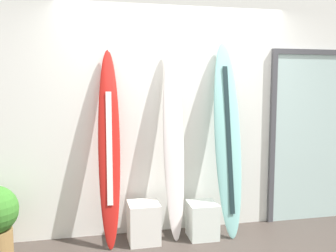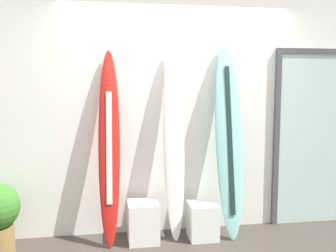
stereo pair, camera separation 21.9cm
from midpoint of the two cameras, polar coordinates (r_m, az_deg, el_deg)
name	(u,v)px [view 2 (the right image)]	position (r m, az deg, el deg)	size (l,w,h in m)	color
wall_back	(175,107)	(4.20, 2.61, 3.00)	(7.20, 0.20, 2.80)	white
surfboard_crimson	(109,147)	(3.83, -7.43, -3.30)	(0.25, 0.43, 2.01)	red
surfboard_ivory	(174,145)	(3.94, 2.51, -2.90)	(0.22, 0.34, 2.07)	silver
surfboard_seafoam	(229,140)	(4.06, 10.90, -2.09)	(0.31, 0.44, 2.11)	#7EBFB8
display_block_left	(143,222)	(4.02, -2.22, -14.56)	(0.32, 0.32, 0.42)	silver
display_block_center	(203,221)	(4.13, 6.92, -14.30)	(0.31, 0.31, 0.38)	white
glass_door	(316,134)	(4.76, 23.07, -1.20)	(1.06, 0.06, 2.06)	silver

